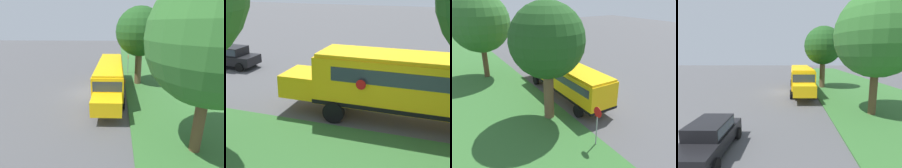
% 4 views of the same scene
% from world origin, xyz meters
% --- Properties ---
extents(ground_plane, '(120.00, 120.00, 0.00)m').
position_xyz_m(ground_plane, '(0.00, 0.00, 0.00)').
color(ground_plane, '#4C4C4F').
extents(grass_verge, '(12.00, 80.00, 0.08)m').
position_xyz_m(grass_verge, '(-10.00, 0.00, 0.04)').
color(grass_verge, '#33662D').
rests_on(grass_verge, ground).
extents(school_bus, '(2.84, 12.42, 3.16)m').
position_xyz_m(school_bus, '(-2.32, -0.23, 1.92)').
color(school_bus, yellow).
rests_on(school_bus, ground).
extents(oak_tree_beside_bus, '(5.32, 5.32, 8.69)m').
position_xyz_m(oak_tree_beside_bus, '(-5.55, -3.05, 6.04)').
color(oak_tree_beside_bus, brown).
rests_on(oak_tree_beside_bus, ground).
extents(oak_tree_roadside_mid, '(6.39, 6.39, 9.37)m').
position_xyz_m(oak_tree_roadside_mid, '(-7.29, 8.64, 6.12)').
color(oak_tree_roadside_mid, brown).
rests_on(oak_tree_roadside_mid, ground).
extents(stop_sign, '(0.08, 0.68, 2.74)m').
position_xyz_m(stop_sign, '(-4.60, -7.62, 1.74)').
color(stop_sign, gray).
rests_on(stop_sign, ground).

